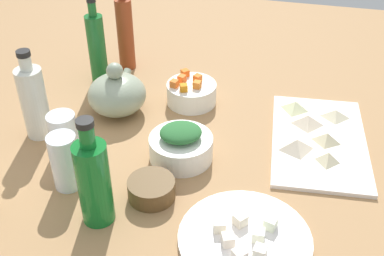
{
  "coord_description": "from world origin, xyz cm",
  "views": [
    {
      "loc": [
        -86.61,
        -20.74,
        71.83
      ],
      "look_at": [
        0.0,
        0.0,
        8.0
      ],
      "focal_mm": 45.69,
      "sensor_mm": 36.0,
      "label": 1
    }
  ],
  "objects_px": {
    "plate_tofu": "(245,239)",
    "bowl_small_side": "(151,189)",
    "teapot": "(117,94)",
    "drinking_glass_1": "(64,134)",
    "bottle_3": "(97,48)",
    "bowl_greens": "(181,148)",
    "bottle_1": "(34,101)",
    "drinking_glass_0": "(65,162)",
    "bowl_carrots": "(192,93)",
    "bottle_2": "(125,33)",
    "bottle_0": "(94,181)",
    "cutting_board": "(319,141)"
  },
  "relations": [
    {
      "from": "plate_tofu",
      "to": "bowl_small_side",
      "type": "height_order",
      "value": "bowl_small_side"
    },
    {
      "from": "teapot",
      "to": "drinking_glass_1",
      "type": "xyz_separation_m",
      "value": [
        -0.19,
        0.06,
        -0.0
      ]
    },
    {
      "from": "bottle_3",
      "to": "bowl_small_side",
      "type": "bearing_deg",
      "value": -146.04
    },
    {
      "from": "bottle_3",
      "to": "drinking_glass_1",
      "type": "xyz_separation_m",
      "value": [
        -0.32,
        -0.05,
        -0.05
      ]
    },
    {
      "from": "bowl_greens",
      "to": "bottle_1",
      "type": "height_order",
      "value": "bottle_1"
    },
    {
      "from": "drinking_glass_0",
      "to": "bowl_carrots",
      "type": "bearing_deg",
      "value": -25.12
    },
    {
      "from": "drinking_glass_1",
      "to": "bowl_small_side",
      "type": "bearing_deg",
      "value": -111.81
    },
    {
      "from": "bottle_2",
      "to": "bowl_greens",
      "type": "bearing_deg",
      "value": -145.36
    },
    {
      "from": "bottle_0",
      "to": "bottle_2",
      "type": "relative_size",
      "value": 0.93
    },
    {
      "from": "teapot",
      "to": "drinking_glass_1",
      "type": "height_order",
      "value": "teapot"
    },
    {
      "from": "cutting_board",
      "to": "bottle_3",
      "type": "relative_size",
      "value": 1.45
    },
    {
      "from": "bottle_1",
      "to": "drinking_glass_1",
      "type": "height_order",
      "value": "bottle_1"
    },
    {
      "from": "bowl_greens",
      "to": "drinking_glass_1",
      "type": "height_order",
      "value": "drinking_glass_1"
    },
    {
      "from": "bowl_carrots",
      "to": "drinking_glass_0",
      "type": "xyz_separation_m",
      "value": [
        -0.37,
        0.17,
        0.03
      ]
    },
    {
      "from": "bottle_0",
      "to": "bottle_3",
      "type": "relative_size",
      "value": 0.95
    },
    {
      "from": "bowl_carrots",
      "to": "bottle_2",
      "type": "distance_m",
      "value": 0.28
    },
    {
      "from": "bowl_small_side",
      "to": "bottle_0",
      "type": "distance_m",
      "value": 0.14
    },
    {
      "from": "bowl_carrots",
      "to": "bottle_2",
      "type": "xyz_separation_m",
      "value": [
        0.14,
        0.23,
        0.08
      ]
    },
    {
      "from": "bowl_greens",
      "to": "bottle_0",
      "type": "bearing_deg",
      "value": 153.13
    },
    {
      "from": "bowl_small_side",
      "to": "drinking_glass_1",
      "type": "distance_m",
      "value": 0.25
    },
    {
      "from": "drinking_glass_0",
      "to": "teapot",
      "type": "bearing_deg",
      "value": -0.64
    },
    {
      "from": "plate_tofu",
      "to": "bottle_3",
      "type": "relative_size",
      "value": 1.02
    },
    {
      "from": "drinking_glass_1",
      "to": "bowl_carrots",
      "type": "bearing_deg",
      "value": -39.71
    },
    {
      "from": "bottle_0",
      "to": "plate_tofu",
      "type": "bearing_deg",
      "value": -88.87
    },
    {
      "from": "bowl_greens",
      "to": "teapot",
      "type": "bearing_deg",
      "value": 54.32
    },
    {
      "from": "cutting_board",
      "to": "bowl_carrots",
      "type": "bearing_deg",
      "value": 72.95
    },
    {
      "from": "bowl_greens",
      "to": "drinking_glass_0",
      "type": "distance_m",
      "value": 0.25
    },
    {
      "from": "bowl_greens",
      "to": "bottle_3",
      "type": "bearing_deg",
      "value": 47.54
    },
    {
      "from": "drinking_glass_1",
      "to": "plate_tofu",
      "type": "bearing_deg",
      "value": -111.06
    },
    {
      "from": "bottle_0",
      "to": "bottle_2",
      "type": "xyz_separation_m",
      "value": [
        0.59,
        0.15,
        0.01
      ]
    },
    {
      "from": "bowl_greens",
      "to": "bottle_2",
      "type": "relative_size",
      "value": 0.57
    },
    {
      "from": "plate_tofu",
      "to": "bottle_2",
      "type": "relative_size",
      "value": 1.0
    },
    {
      "from": "bowl_greens",
      "to": "bottle_3",
      "type": "height_order",
      "value": "bottle_3"
    },
    {
      "from": "bowl_greens",
      "to": "bowl_small_side",
      "type": "height_order",
      "value": "bowl_greens"
    },
    {
      "from": "drinking_glass_1",
      "to": "bottle_1",
      "type": "bearing_deg",
      "value": 60.3
    },
    {
      "from": "teapot",
      "to": "drinking_glass_1",
      "type": "bearing_deg",
      "value": 163.5
    },
    {
      "from": "plate_tofu",
      "to": "bowl_small_side",
      "type": "bearing_deg",
      "value": 69.82
    },
    {
      "from": "bottle_2",
      "to": "drinking_glass_0",
      "type": "xyz_separation_m",
      "value": [
        -0.51,
        -0.05,
        -0.05
      ]
    },
    {
      "from": "bottle_0",
      "to": "bowl_greens",
      "type": "bearing_deg",
      "value": -26.87
    },
    {
      "from": "bowl_carrots",
      "to": "bottle_2",
      "type": "relative_size",
      "value": 0.52
    },
    {
      "from": "bottle_1",
      "to": "bottle_3",
      "type": "relative_size",
      "value": 0.9
    },
    {
      "from": "bottle_1",
      "to": "drinking_glass_0",
      "type": "xyz_separation_m",
      "value": [
        -0.15,
        -0.14,
        -0.03
      ]
    },
    {
      "from": "cutting_board",
      "to": "bottle_1",
      "type": "height_order",
      "value": "bottle_1"
    },
    {
      "from": "bowl_greens",
      "to": "teapot",
      "type": "xyz_separation_m",
      "value": [
        0.14,
        0.2,
        0.02
      ]
    },
    {
      "from": "teapot",
      "to": "bottle_3",
      "type": "xyz_separation_m",
      "value": [
        0.13,
        0.1,
        0.05
      ]
    },
    {
      "from": "plate_tofu",
      "to": "drinking_glass_1",
      "type": "height_order",
      "value": "drinking_glass_1"
    },
    {
      "from": "cutting_board",
      "to": "bottle_1",
      "type": "xyz_separation_m",
      "value": [
        -0.12,
        0.64,
        0.09
      ]
    },
    {
      "from": "bowl_carrots",
      "to": "bottle_1",
      "type": "height_order",
      "value": "bottle_1"
    },
    {
      "from": "drinking_glass_0",
      "to": "bottle_3",
      "type": "bearing_deg",
      "value": 13.42
    },
    {
      "from": "bottle_3",
      "to": "drinking_glass_0",
      "type": "distance_m",
      "value": 0.43
    }
  ]
}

